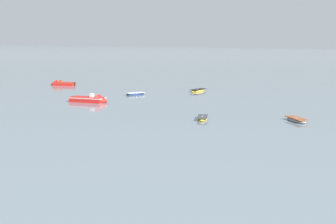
{
  "coord_description": "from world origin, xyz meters",
  "views": [
    {
      "loc": [
        21.59,
        -0.39,
        9.99
      ],
      "look_at": [
        -7.03,
        53.91,
        0.43
      ],
      "focal_mm": 51.94,
      "sensor_mm": 36.0,
      "label": 1
    }
  ],
  "objects": [
    {
      "name": "rowboat_moored_5",
      "position": [
        -22.36,
        70.8,
        0.15
      ],
      "size": [
        2.73,
        3.64,
        0.55
      ],
      "rotation": [
        0.0,
        0.0,
        1.07
      ],
      "color": "navy",
      "rests_on": "ground"
    },
    {
      "name": "motorboat_moored_2",
      "position": [
        -23.08,
        59.58,
        0.29
      ],
      "size": [
        6.45,
        2.91,
        2.14
      ],
      "rotation": [
        0.0,
        0.0,
        0.12
      ],
      "color": "red",
      "rests_on": "ground"
    },
    {
      "name": "rowboat_moored_2",
      "position": [
        8.58,
        57.1,
        0.16
      ],
      "size": [
        3.52,
        3.71,
        0.6
      ],
      "rotation": [
        0.0,
        0.0,
        2.3
      ],
      "color": "gray",
      "rests_on": "ground"
    },
    {
      "name": "rowboat_moored_4",
      "position": [
        -14.79,
        80.4,
        0.18
      ],
      "size": [
        1.84,
        4.29,
        0.66
      ],
      "rotation": [
        0.0,
        0.0,
        1.47
      ],
      "color": "gold",
      "rests_on": "ground"
    },
    {
      "name": "motorboat_moored_6",
      "position": [
        -44.64,
        77.63,
        0.25
      ],
      "size": [
        5.58,
        3.18,
        1.81
      ],
      "rotation": [
        0.0,
        0.0,
        3.41
      ],
      "color": "red",
      "rests_on": "ground"
    },
    {
      "name": "rowboat_moored_0",
      "position": [
        -1.85,
        53.09,
        0.15
      ],
      "size": [
        2.41,
        3.75,
        0.56
      ],
      "rotation": [
        0.0,
        0.0,
        1.94
      ],
      "color": "gold",
      "rests_on": "ground"
    }
  ]
}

